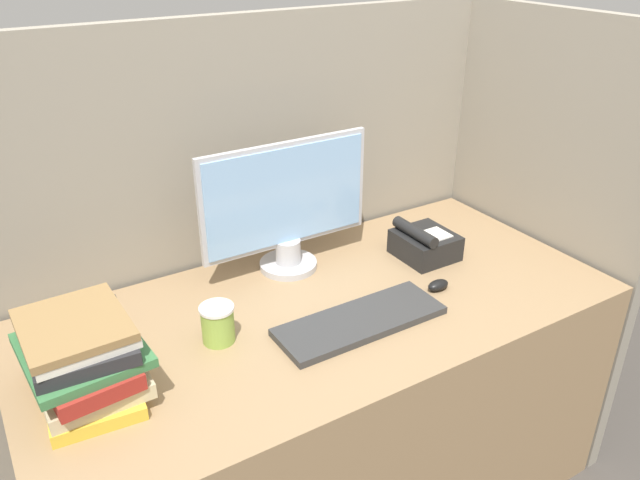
% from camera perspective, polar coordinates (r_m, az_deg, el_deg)
% --- Properties ---
extents(cubicle_panel_rear, '(2.03, 0.04, 1.45)m').
position_cam_1_polar(cubicle_panel_rear, '(2.05, -5.88, -0.57)').
color(cubicle_panel_rear, gray).
rests_on(cubicle_panel_rear, ground_plane).
extents(cubicle_panel_right, '(0.04, 0.83, 1.45)m').
position_cam_1_polar(cubicle_panel_right, '(2.26, 18.69, 0.76)').
color(cubicle_panel_right, gray).
rests_on(cubicle_panel_right, ground_plane).
extents(desk, '(1.63, 0.77, 0.73)m').
position_cam_1_polar(desk, '(1.95, 0.34, -15.07)').
color(desk, '#937551').
rests_on(desk, ground_plane).
extents(monitor, '(0.54, 0.17, 0.40)m').
position_cam_1_polar(monitor, '(1.83, -3.09, 2.84)').
color(monitor, '#B7B7BC').
rests_on(monitor, desk).
extents(keyboard, '(0.46, 0.16, 0.02)m').
position_cam_1_polar(keyboard, '(1.65, 3.70, -7.40)').
color(keyboard, '#333333').
rests_on(keyboard, desk).
extents(mouse, '(0.07, 0.04, 0.03)m').
position_cam_1_polar(mouse, '(1.82, 10.75, -4.09)').
color(mouse, black).
rests_on(mouse, desk).
extents(coffee_cup, '(0.09, 0.09, 0.10)m').
position_cam_1_polar(coffee_cup, '(1.59, -9.33, -7.56)').
color(coffee_cup, '#8CB247').
rests_on(coffee_cup, desk).
extents(book_stack, '(0.26, 0.32, 0.20)m').
position_cam_1_polar(book_stack, '(1.48, -20.88, -9.99)').
color(book_stack, gold).
rests_on(book_stack, desk).
extents(desk_telephone, '(0.17, 0.18, 0.11)m').
position_cam_1_polar(desk_telephone, '(1.98, 9.51, -0.33)').
color(desk_telephone, black).
rests_on(desk_telephone, desk).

